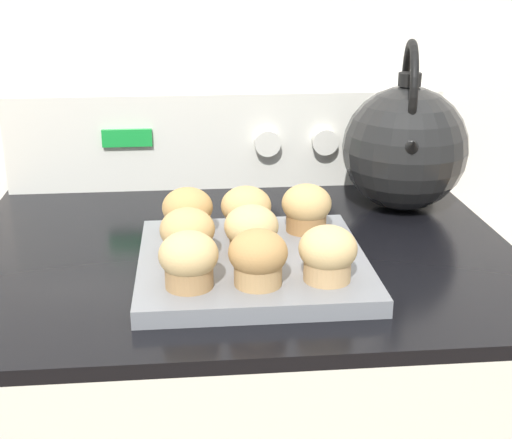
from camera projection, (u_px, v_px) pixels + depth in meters
wall_back at (223, 1)px, 1.23m from camera, size 8.00×0.05×2.40m
control_panel at (227, 139)px, 1.26m from camera, size 0.76×0.07×0.17m
muffin_pan at (252, 263)px, 0.92m from camera, size 0.29×0.29×0.02m
muffin_r0_c0 at (189, 260)px, 0.82m from camera, size 0.07×0.07×0.07m
muffin_r0_c1 at (258, 258)px, 0.83m from camera, size 0.07×0.07×0.07m
muffin_r0_c2 at (328, 254)px, 0.84m from camera, size 0.07×0.07×0.07m
muffin_r1_c0 at (187, 234)px, 0.90m from camera, size 0.07×0.07×0.07m
muffin_r1_c1 at (251, 231)px, 0.91m from camera, size 0.07×0.07×0.07m
muffin_r2_c0 at (188, 212)px, 0.98m from camera, size 0.07×0.07×0.07m
muffin_r2_c1 at (246, 210)px, 0.98m from camera, size 0.07×0.07×0.07m
muffin_r2_c2 at (306, 208)px, 0.99m from camera, size 0.07×0.07×0.07m
tea_kettle at (405, 146)px, 1.13m from camera, size 0.20×0.23×0.27m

